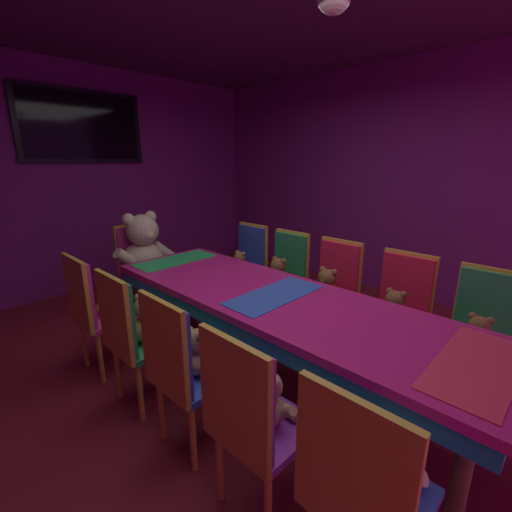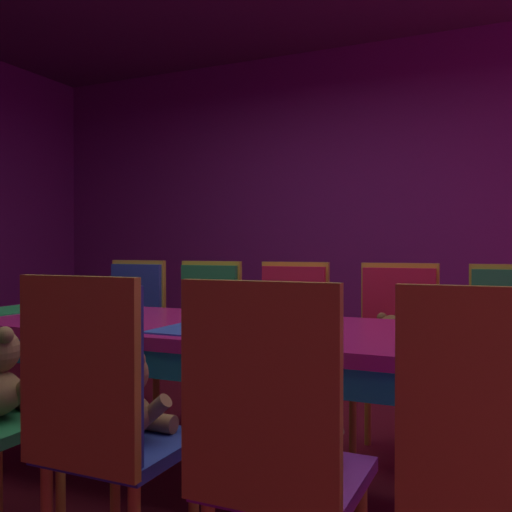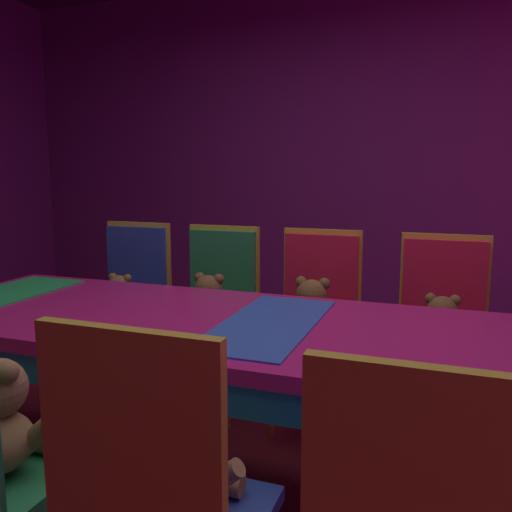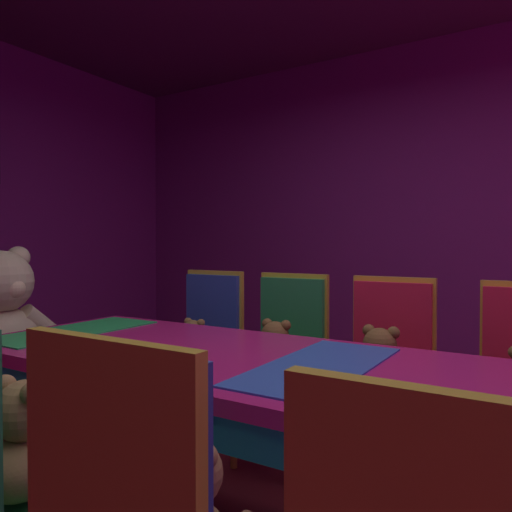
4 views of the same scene
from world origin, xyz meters
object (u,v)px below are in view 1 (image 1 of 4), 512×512
at_px(chair_left_0, 359,484).
at_px(teddy_left_1, 269,401).
at_px(teddy_right_1, 393,310).
at_px(chair_left_3, 128,329).
at_px(teddy_right_4, 239,264).
at_px(banquet_table, 275,306).
at_px(king_teddy_bear, 145,249).
at_px(teddy_left_4, 109,302).
at_px(throne_chair, 138,259).
at_px(teddy_left_3, 148,321).
at_px(teddy_right_3, 277,275).
at_px(chair_left_2, 178,361).
at_px(chair_left_1, 247,412).
at_px(teddy_left_2, 199,354).
at_px(teddy_left_0, 378,458).
at_px(chair_right_3, 287,270).
at_px(chair_right_4, 249,259).
at_px(chair_right_2, 335,283).
at_px(chair_left_4, 90,304).
at_px(wall_tv, 83,127).
at_px(chair_right_1, 401,302).
at_px(teddy_right_0, 477,337).
at_px(chair_right_0, 483,326).
at_px(teddy_right_2, 326,288).

bearing_deg(chair_left_0, teddy_left_1, 77.00).
distance_m(chair_left_0, teddy_right_1, 1.61).
relative_size(chair_left_3, teddy_right_4, 3.62).
xyz_separation_m(banquet_table, king_teddy_bear, (0.00, 1.84, 0.09)).
height_order(teddy_left_4, throne_chair, throne_chair).
height_order(chair_left_0, teddy_left_1, chair_left_0).
height_order(teddy_left_3, teddy_right_4, teddy_left_3).
relative_size(teddy_left_1, teddy_left_4, 1.03).
bearing_deg(king_teddy_bear, teddy_right_3, 28.82).
height_order(chair_left_2, chair_left_3, same).
relative_size(teddy_right_1, teddy_right_4, 1.08).
height_order(chair_left_1, teddy_left_3, chair_left_1).
relative_size(teddy_left_3, teddy_right_1, 1.19).
distance_m(teddy_left_2, teddy_right_3, 1.51).
bearing_deg(king_teddy_bear, teddy_left_0, -12.96).
xyz_separation_m(teddy_left_0, teddy_left_1, (-0.03, 0.52, -0.02)).
relative_size(chair_right_3, teddy_right_4, 3.62).
bearing_deg(chair_right_4, chair_right_3, 89.33).
relative_size(teddy_left_2, teddy_right_1, 1.03).
xyz_separation_m(chair_left_1, teddy_left_4, (0.13, 1.71, -0.02)).
distance_m(teddy_left_3, teddy_right_4, 1.52).
xyz_separation_m(teddy_left_1, chair_right_3, (1.55, 1.15, 0.02)).
xyz_separation_m(teddy_right_1, chair_right_2, (0.15, 0.60, 0.02)).
height_order(chair_left_0, teddy_right_1, chair_left_0).
xyz_separation_m(chair_left_1, chair_left_4, (-0.01, 1.71, 0.00)).
height_order(teddy_right_1, chair_right_2, chair_right_2).
bearing_deg(chair_left_0, chair_left_2, 90.54).
bearing_deg(chair_right_4, wall_tv, -66.79).
height_order(teddy_right_3, king_teddy_bear, king_teddy_bear).
relative_size(teddy_right_4, wall_tv, 0.19).
relative_size(teddy_right_4, throne_chair, 0.28).
height_order(teddy_left_3, chair_right_1, chair_right_1).
height_order(chair_right_3, wall_tv, wall_tv).
xyz_separation_m(teddy_left_2, teddy_right_0, (1.37, -1.12, -0.01)).
bearing_deg(chair_left_0, chair_right_3, 45.06).
bearing_deg(chair_left_4, banquet_table, -52.86).
height_order(teddy_left_2, throne_chair, throne_chair).
bearing_deg(teddy_right_3, teddy_left_3, 1.15).
distance_m(teddy_right_0, throne_chair, 3.22).
xyz_separation_m(teddy_left_0, king_teddy_bear, (0.68, 2.94, 0.15)).
bearing_deg(teddy_right_1, chair_right_0, 102.89).
xyz_separation_m(banquet_table, chair_right_0, (0.82, -1.13, -0.06)).
distance_m(teddy_left_3, teddy_right_1, 1.79).
bearing_deg(chair_right_3, chair_left_3, 0.95).
distance_m(chair_left_2, teddy_right_1, 1.63).
xyz_separation_m(teddy_left_2, teddy_right_2, (1.40, 0.04, 0.01)).
height_order(banquet_table, teddy_right_4, banquet_table).
height_order(chair_left_3, teddy_left_3, chair_left_3).
height_order(chair_right_2, teddy_right_2, chair_right_2).
height_order(chair_right_1, king_teddy_bear, king_teddy_bear).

